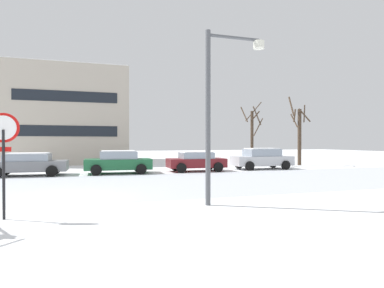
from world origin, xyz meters
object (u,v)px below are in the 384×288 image
(street_lamp, at_px, (219,97))
(parked_car_green, at_px, (118,162))
(parked_car_silver, at_px, (262,158))
(stop_sign, at_px, (4,145))
(parked_car_maroon, at_px, (196,161))
(parked_car_gray, at_px, (28,164))

(street_lamp, xyz_separation_m, parked_car_green, (-2.24, 11.24, -2.66))
(parked_car_green, height_order, parked_car_silver, parked_car_silver)
(stop_sign, height_order, parked_car_maroon, stop_sign)
(parked_car_gray, relative_size, parked_car_maroon, 1.12)
(parked_car_gray, bearing_deg, parked_car_green, -1.98)
(parked_car_silver, bearing_deg, street_lamp, -125.04)
(parked_car_gray, bearing_deg, parked_car_silver, 0.25)
(parked_car_green, bearing_deg, parked_car_silver, 1.36)
(street_lamp, height_order, parked_car_maroon, street_lamp)
(street_lamp, xyz_separation_m, parked_car_gray, (-7.39, 11.42, -2.70))
(street_lamp, relative_size, parked_car_maroon, 1.41)
(street_lamp, bearing_deg, parked_car_maroon, 75.46)
(parked_car_gray, height_order, parked_car_silver, parked_car_silver)
(stop_sign, distance_m, parked_car_gray, 11.77)
(street_lamp, distance_m, parked_car_green, 11.76)
(parked_car_gray, relative_size, parked_car_silver, 0.99)
(stop_sign, xyz_separation_m, parked_car_green, (3.78, 11.45, -1.18))
(parked_car_maroon, bearing_deg, parked_car_green, 179.66)
(parked_car_gray, bearing_deg, stop_sign, -83.29)
(parked_car_gray, xyz_separation_m, parked_car_silver, (15.44, 0.07, 0.07))
(parked_car_maroon, xyz_separation_m, parked_car_silver, (5.15, 0.27, 0.08))
(stop_sign, xyz_separation_m, parked_car_silver, (14.07, 11.69, -1.14))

